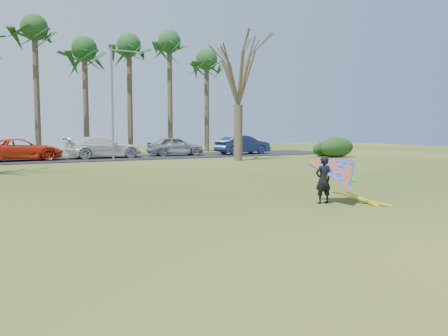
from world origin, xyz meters
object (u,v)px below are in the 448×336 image
car_2 (22,150)px  car_4 (175,146)px  car_3 (104,147)px  car_5 (243,145)px  streetlight (114,98)px  bare_tree_right (238,68)px  kite_flyer (339,176)px

car_2 → car_4: (11.79, 0.54, 0.03)m
car_3 → car_5: 12.19m
streetlight → car_3: bearing=94.2°
bare_tree_right → car_5: 9.31m
car_4 → car_5: 6.19m
streetlight → car_2: 7.39m
car_4 → car_2: bearing=99.7°
car_2 → bare_tree_right: bearing=-116.3°
car_2 → car_3: car_3 is taller
car_4 → car_5: bearing=-91.0°
bare_tree_right → kite_flyer: (-6.81, -17.39, -5.73)m
bare_tree_right → car_4: size_ratio=1.96×
bare_tree_right → car_4: bearing=105.9°
car_2 → kite_flyer: kite_flyer is taller
car_2 → car_3: bearing=-88.8°
bare_tree_right → car_2: 16.26m
streetlight → car_2: streetlight is taller
bare_tree_right → car_5: bearing=55.9°
streetlight → car_3: streetlight is taller
streetlight → car_3: 4.48m
bare_tree_right → car_4: bare_tree_right is taller
car_3 → car_4: (6.05, 0.30, -0.02)m
kite_flyer → car_5: bearing=65.0°
car_5 → car_3: bearing=82.5°
car_4 → car_3: bearing=100.0°
bare_tree_right → car_4: 9.24m
car_3 → car_2: bearing=90.9°
kite_flyer → streetlight: bearing=92.8°
bare_tree_right → streetlight: 9.05m
streetlight → car_5: 12.68m
car_4 → bare_tree_right: bearing=-157.0°
bare_tree_right → car_5: (4.14, 6.12, -5.68)m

